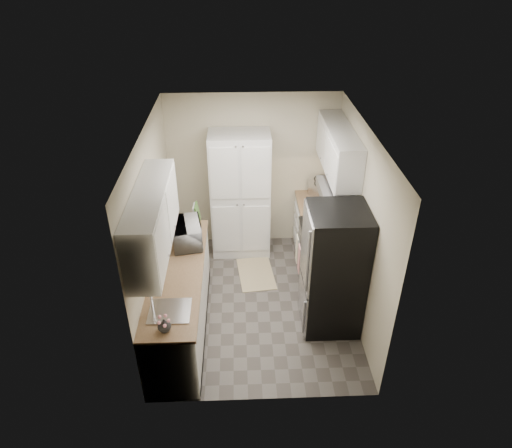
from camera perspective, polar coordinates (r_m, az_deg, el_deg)
name	(u,v)px	position (r m, az deg, el deg)	size (l,w,h in m)	color
ground	(257,302)	(6.51, 0.10, -9.71)	(3.20, 3.20, 0.00)	#56514C
room_shell	(256,201)	(5.55, -0.06, 2.85)	(2.64, 3.24, 2.52)	beige
pantry_cabinet	(240,195)	(7.01, -1.97, 3.61)	(0.90, 0.55, 2.00)	silver
base_cabinet_left	(180,301)	(5.95, -9.42, -9.42)	(0.60, 2.30, 0.88)	silver
countertop_left	(177,272)	(5.66, -9.83, -5.91)	(0.63, 2.33, 0.04)	#846647
base_cabinet_right	(316,229)	(7.29, 7.52, -0.59)	(0.60, 0.80, 0.88)	silver
countertop_right	(318,203)	(7.06, 7.77, 2.56)	(0.63, 0.83, 0.04)	#846647
electric_range	(324,256)	(6.62, 8.45, -4.04)	(0.71, 0.78, 1.13)	#B7B7BC
refrigerator	(334,270)	(5.76, 9.71, -5.72)	(0.70, 0.72, 1.70)	#B7B7BC
microwave	(187,233)	(6.02, -8.63, -1.17)	(0.55, 0.37, 0.30)	#B6B6BB
wine_bottle	(173,218)	(6.38, -10.38, 0.71)	(0.08, 0.08, 0.31)	black
flower_vase	(164,325)	(4.85, -11.40, -12.32)	(0.14, 0.14, 0.14)	white
cutting_board	(198,213)	(6.48, -7.32, 1.36)	(0.02, 0.22, 0.28)	#467B2F
toaster_oven	(324,191)	(7.11, 8.50, 4.09)	(0.34, 0.43, 0.25)	#BAB9BF
fruit_basket	(323,180)	(7.04, 8.42, 5.49)	(0.29, 0.29, 0.12)	orange
kitchen_mat	(256,274)	(6.99, 0.01, -6.22)	(0.51, 0.82, 0.01)	tan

